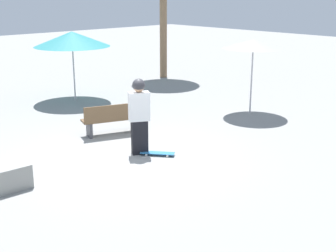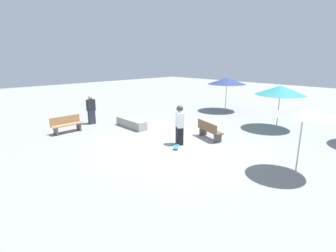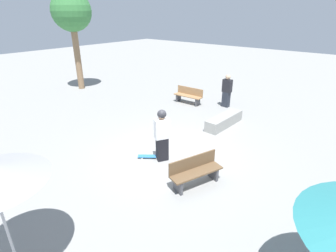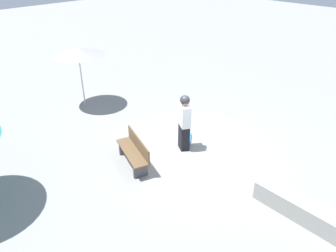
{
  "view_description": "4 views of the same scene",
  "coord_description": "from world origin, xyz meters",
  "px_view_note": "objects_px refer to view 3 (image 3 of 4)",
  "views": [
    {
      "loc": [
        6.28,
        8.12,
        3.75
      ],
      "look_at": [
        -0.86,
        0.53,
        0.68
      ],
      "focal_mm": 50.0,
      "sensor_mm": 36.0,
      "label": 1
    },
    {
      "loc": [
        -8.09,
        8.24,
        3.81
      ],
      "look_at": [
        -0.04,
        0.41,
        0.86
      ],
      "focal_mm": 28.0,
      "sensor_mm": 36.0,
      "label": 2
    },
    {
      "loc": [
        -6.19,
        -5.01,
        4.61
      ],
      "look_at": [
        -0.42,
        -0.23,
        1.32
      ],
      "focal_mm": 28.0,
      "sensor_mm": 36.0,
      "label": 3
    },
    {
      "loc": [
        5.38,
        -6.35,
        5.57
      ],
      "look_at": [
        -0.63,
        -0.41,
        0.88
      ],
      "focal_mm": 35.0,
      "sensor_mm": 36.0,
      "label": 4
    }
  ],
  "objects_px": {
    "skateboard": "(150,156)",
    "palm_tree_left": "(72,13)",
    "bench_near": "(195,171)",
    "concrete_ledge": "(224,121)",
    "skater_main": "(162,134)",
    "bystander_watching": "(227,91)",
    "bench_far": "(188,96)"
  },
  "relations": [
    {
      "from": "bench_far",
      "to": "palm_tree_left",
      "type": "bearing_deg",
      "value": 13.86
    },
    {
      "from": "skater_main",
      "to": "skateboard",
      "type": "height_order",
      "value": "skater_main"
    },
    {
      "from": "bench_far",
      "to": "palm_tree_left",
      "type": "height_order",
      "value": "palm_tree_left"
    },
    {
      "from": "bench_near",
      "to": "palm_tree_left",
      "type": "distance_m",
      "value": 12.81
    },
    {
      "from": "palm_tree_left",
      "to": "skater_main",
      "type": "bearing_deg",
      "value": -109.05
    },
    {
      "from": "concrete_ledge",
      "to": "bystander_watching",
      "type": "height_order",
      "value": "bystander_watching"
    },
    {
      "from": "skater_main",
      "to": "palm_tree_left",
      "type": "height_order",
      "value": "palm_tree_left"
    },
    {
      "from": "skateboard",
      "to": "skater_main",
      "type": "bearing_deg",
      "value": 167.92
    },
    {
      "from": "concrete_ledge",
      "to": "bystander_watching",
      "type": "relative_size",
      "value": 1.31
    },
    {
      "from": "concrete_ledge",
      "to": "bystander_watching",
      "type": "distance_m",
      "value": 2.65
    },
    {
      "from": "bench_far",
      "to": "skater_main",
      "type": "bearing_deg",
      "value": 115.44
    },
    {
      "from": "skater_main",
      "to": "skateboard",
      "type": "bearing_deg",
      "value": -33.98
    },
    {
      "from": "skater_main",
      "to": "bystander_watching",
      "type": "distance_m",
      "value": 6.27
    },
    {
      "from": "palm_tree_left",
      "to": "concrete_ledge",
      "type": "bearing_deg",
      "value": -87.3
    },
    {
      "from": "bench_far",
      "to": "bystander_watching",
      "type": "distance_m",
      "value": 2.05
    },
    {
      "from": "bench_near",
      "to": "bench_far",
      "type": "height_order",
      "value": "same"
    },
    {
      "from": "skateboard",
      "to": "bench_near",
      "type": "xyz_separation_m",
      "value": [
        -0.23,
        -2.02,
        0.37
      ]
    },
    {
      "from": "skateboard",
      "to": "bystander_watching",
      "type": "xyz_separation_m",
      "value": [
        6.4,
        0.55,
        0.79
      ]
    },
    {
      "from": "skateboard",
      "to": "palm_tree_left",
      "type": "distance_m",
      "value": 11.09
    },
    {
      "from": "skateboard",
      "to": "palm_tree_left",
      "type": "xyz_separation_m",
      "value": [
        3.62,
        9.5,
        4.45
      ]
    },
    {
      "from": "bench_near",
      "to": "palm_tree_left",
      "type": "height_order",
      "value": "palm_tree_left"
    },
    {
      "from": "skateboard",
      "to": "concrete_ledge",
      "type": "relative_size",
      "value": 0.34
    },
    {
      "from": "bench_far",
      "to": "bystander_watching",
      "type": "xyz_separation_m",
      "value": [
        0.78,
        -1.85,
        0.43
      ]
    },
    {
      "from": "bench_far",
      "to": "bystander_watching",
      "type": "relative_size",
      "value": 0.94
    },
    {
      "from": "bench_far",
      "to": "bystander_watching",
      "type": "bearing_deg",
      "value": -158.94
    },
    {
      "from": "skater_main",
      "to": "bench_near",
      "type": "xyz_separation_m",
      "value": [
        -0.43,
        -1.62,
        -0.54
      ]
    },
    {
      "from": "bench_near",
      "to": "bystander_watching",
      "type": "relative_size",
      "value": 0.97
    },
    {
      "from": "concrete_ledge",
      "to": "bench_near",
      "type": "relative_size",
      "value": 1.35
    },
    {
      "from": "concrete_ledge",
      "to": "palm_tree_left",
      "type": "height_order",
      "value": "palm_tree_left"
    },
    {
      "from": "skateboard",
      "to": "bystander_watching",
      "type": "distance_m",
      "value": 6.47
    },
    {
      "from": "skater_main",
      "to": "bench_far",
      "type": "xyz_separation_m",
      "value": [
        5.42,
        2.8,
        -0.54
      ]
    },
    {
      "from": "palm_tree_left",
      "to": "bystander_watching",
      "type": "bearing_deg",
      "value": -72.73
    }
  ]
}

